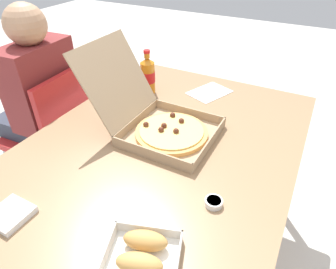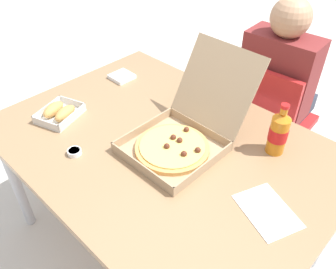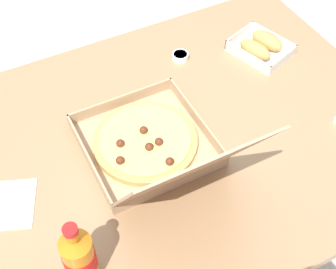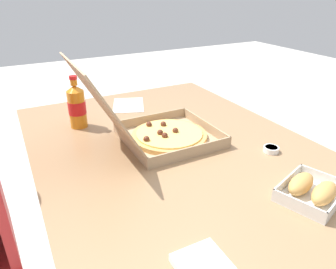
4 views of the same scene
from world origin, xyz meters
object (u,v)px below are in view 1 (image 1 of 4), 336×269
dipping_sauce_cup (214,202)px  napkin_pile (10,214)px  bread_side_box (143,253)px  paper_menu (209,92)px  pizza_box_open (161,123)px  diner_person (37,96)px  chair (55,130)px  cola_bottle (148,75)px

dipping_sauce_cup → napkin_pile: bearing=122.3°
bread_side_box → paper_menu: bread_side_box is taller
paper_menu → dipping_sauce_cup: bearing=-135.8°
pizza_box_open → paper_menu: (0.44, -0.04, -0.05)m
diner_person → paper_menu: diner_person is taller
dipping_sauce_cup → bread_side_box: bearing=159.4°
chair → napkin_pile: (-0.62, -0.52, 0.24)m
napkin_pile → bread_side_box: bearing=-80.8°
bread_side_box → chair: bearing=59.7°
chair → cola_bottle: bearing=-60.0°
cola_bottle → napkin_pile: bearing=-176.4°
diner_person → cola_bottle: (0.27, -0.52, 0.12)m
pizza_box_open → dipping_sauce_cup: size_ratio=9.25×
cola_bottle → chair: bearing=120.0°
cola_bottle → bread_side_box: bearing=-149.8°
bread_side_box → pizza_box_open: bearing=24.2°
bread_side_box → dipping_sauce_cup: bearing=-20.6°
bread_side_box → napkin_pile: (-0.07, 0.42, -0.02)m
diner_person → cola_bottle: diner_person is taller
bread_side_box → cola_bottle: cola_bottle is taller
pizza_box_open → cola_bottle: size_ratio=2.31×
napkin_pile → dipping_sauce_cup: 0.61m
napkin_pile → cola_bottle: bearing=3.6°
diner_person → dipping_sauce_cup: 1.13m
bread_side_box → paper_menu: 0.98m
bread_side_box → cola_bottle: bearing=30.2°
cola_bottle → napkin_pile: size_ratio=2.04×
diner_person → bread_side_box: diner_person is taller
pizza_box_open → cola_bottle: 0.38m
diner_person → bread_side_box: 1.14m
bread_side_box → cola_bottle: size_ratio=1.02×
pizza_box_open → diner_person: bearing=88.5°
dipping_sauce_cup → pizza_box_open: bearing=51.3°
pizza_box_open → dipping_sauce_cup: bearing=-128.7°
diner_person → dipping_sauce_cup: (-0.29, -1.09, 0.03)m
pizza_box_open → napkin_pile: pizza_box_open is taller
chair → dipping_sauce_cup: chair is taller
cola_bottle → paper_menu: 0.33m
diner_person → napkin_pile: diner_person is taller
chair → pizza_box_open: 0.76m
cola_bottle → paper_menu: cola_bottle is taller
pizza_box_open → cola_bottle: bearing=39.3°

